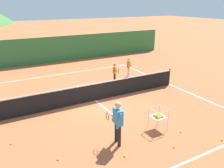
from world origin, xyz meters
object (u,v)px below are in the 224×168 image
object	(u,v)px
instructor	(118,119)
student_1	(129,65)
student_0	(115,71)
tennis_ball_9	(174,147)
ball_cart	(158,116)
tennis_ball_0	(58,159)
tennis_ball_3	(125,156)
tennis_ball_2	(11,143)
tennis_ball_1	(222,140)
tennis_net	(95,92)
tennis_ball_8	(181,132)
tennis_ball_7	(114,117)

from	to	relation	value
instructor	student_1	world-z (taller)	instructor
student_0	tennis_ball_9	world-z (taller)	student_0
ball_cart	tennis_ball_9	bearing A→B (deg)	-104.15
instructor	tennis_ball_0	distance (m)	2.41
tennis_ball_3	tennis_ball_2	bearing A→B (deg)	141.23
tennis_ball_1	tennis_net	bearing A→B (deg)	114.08
student_1	ball_cart	distance (m)	7.20
ball_cart	student_1	bearing A→B (deg)	66.70
tennis_net	tennis_ball_3	size ratio (longest dim) A/B	151.51
tennis_net	tennis_ball_9	distance (m)	5.28
instructor	tennis_ball_9	distance (m)	2.27
tennis_ball_2	tennis_ball_9	xyz separation A→B (m)	(5.11, -3.07, 0.00)
instructor	tennis_ball_8	distance (m)	2.85
tennis_ball_0	tennis_ball_9	world-z (taller)	same
tennis_ball_1	tennis_ball_7	bearing A→B (deg)	126.81
tennis_net	tennis_ball_7	bearing A→B (deg)	-92.49
ball_cart	student_0	bearing A→B (deg)	76.64
tennis_ball_7	student_1	bearing A→B (deg)	51.28
tennis_ball_7	tennis_ball_0	bearing A→B (deg)	-151.40
tennis_ball_3	tennis_ball_7	world-z (taller)	same
tennis_ball_3	tennis_ball_9	xyz separation A→B (m)	(1.82, -0.43, 0.00)
ball_cart	tennis_ball_9	size ratio (longest dim) A/B	13.22
student_0	student_1	xyz separation A→B (m)	(1.40, 0.50, 0.08)
tennis_ball_1	tennis_ball_8	bearing A→B (deg)	128.70
tennis_net	tennis_ball_0	distance (m)	5.04
tennis_ball_1	tennis_ball_3	distance (m)	3.85
tennis_ball_2	tennis_ball_8	xyz separation A→B (m)	(6.07, -2.44, 0.00)
student_1	tennis_ball_1	size ratio (longest dim) A/B	19.68
instructor	tennis_ball_0	world-z (taller)	instructor
student_1	tennis_ball_1	xyz separation A→B (m)	(-1.28, -8.48, -0.77)
tennis_ball_1	ball_cart	bearing A→B (deg)	130.03
tennis_ball_8	student_1	bearing A→B (deg)	73.12
ball_cart	tennis_ball_8	bearing A→B (deg)	-47.85
instructor	tennis_net	bearing A→B (deg)	76.21
student_1	tennis_ball_0	world-z (taller)	student_1
instructor	student_1	xyz separation A→B (m)	(4.83, 6.73, -0.21)
instructor	student_0	size ratio (longest dim) A/B	1.39
tennis_ball_1	tennis_ball_8	xyz separation A→B (m)	(-0.94, 1.17, 0.00)
tennis_ball_0	tennis_ball_3	xyz separation A→B (m)	(2.03, -0.91, 0.00)
student_0	tennis_ball_7	distance (m)	5.15
tennis_ball_8	tennis_ball_1	bearing A→B (deg)	-51.30
student_0	tennis_ball_9	xyz separation A→B (m)	(-1.79, -7.45, -0.69)
tennis_net	tennis_ball_9	size ratio (longest dim) A/B	151.51
student_0	tennis_ball_7	xyz separation A→B (m)	(-2.55, -4.42, -0.69)
tennis_ball_2	tennis_ball_3	size ratio (longest dim) A/B	1.00
instructor	tennis_ball_0	bearing A→B (deg)	176.80
tennis_net	ball_cart	world-z (taller)	tennis_net
tennis_ball_9	tennis_ball_3	bearing A→B (deg)	166.82
ball_cart	tennis_ball_0	distance (m)	4.22
tennis_ball_7	tennis_ball_9	size ratio (longest dim) A/B	1.00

